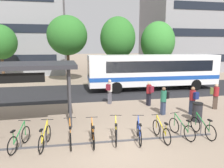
# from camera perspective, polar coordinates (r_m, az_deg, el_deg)

# --- Properties ---
(ground) EXTENTS (200.00, 200.00, 0.00)m
(ground) POSITION_cam_1_polar(r_m,az_deg,el_deg) (8.96, 1.42, -16.52)
(ground) COLOR gray
(bus_lane_asphalt) EXTENTS (80.00, 7.20, 0.01)m
(bus_lane_asphalt) POSITION_cam_1_polar(r_m,az_deg,el_deg) (18.91, -5.40, -2.03)
(bus_lane_asphalt) COLOR #232326
(bus_lane_asphalt) RESTS_ON ground
(city_bus) EXTENTS (12.05, 2.68, 3.20)m
(city_bus) POSITION_cam_1_polar(r_m,az_deg,el_deg) (19.94, 10.89, 3.63)
(city_bus) COLOR white
(city_bus) RESTS_ON ground
(bike_rack) EXTENTS (9.72, 0.32, 0.70)m
(bike_rack) POSITION_cam_1_polar(r_m,az_deg,el_deg) (9.22, -1.74, -15.06)
(bike_rack) COLOR #47474C
(bike_rack) RESTS_ON ground
(parked_bicycle_green_1) EXTENTS (0.64, 1.67, 0.99)m
(parked_bicycle_green_1) POSITION_cam_1_polar(r_m,az_deg,el_deg) (9.41, -23.77, -13.48)
(parked_bicycle_green_1) COLOR black
(parked_bicycle_green_1) RESTS_ON ground
(parked_bicycle_yellow_2) EXTENTS (0.52, 1.71, 0.99)m
(parked_bicycle_yellow_2) POSITION_cam_1_polar(r_m,az_deg,el_deg) (9.17, -17.72, -13.70)
(parked_bicycle_yellow_2) COLOR black
(parked_bicycle_yellow_2) RESTS_ON ground
(parked_bicycle_orange_3) EXTENTS (0.52, 1.72, 0.99)m
(parked_bicycle_orange_3) POSITION_cam_1_polar(r_m,az_deg,el_deg) (9.12, -11.19, -13.52)
(parked_bicycle_orange_3) COLOR black
(parked_bicycle_orange_3) RESTS_ON ground
(parked_bicycle_orange_4) EXTENTS (0.52, 1.72, 0.99)m
(parked_bicycle_orange_4) POSITION_cam_1_polar(r_m,az_deg,el_deg) (9.07, -5.23, -13.52)
(parked_bicycle_orange_4) COLOR black
(parked_bicycle_orange_4) RESTS_ON ground
(parked_bicycle_yellow_5) EXTENTS (0.53, 1.70, 0.99)m
(parked_bicycle_yellow_5) POSITION_cam_1_polar(r_m,az_deg,el_deg) (9.27, 1.06, -12.93)
(parked_bicycle_yellow_5) COLOR black
(parked_bicycle_yellow_5) RESTS_ON ground
(parked_bicycle_blue_6) EXTENTS (0.56, 1.70, 0.99)m
(parked_bicycle_blue_6) POSITION_cam_1_polar(r_m,az_deg,el_deg) (9.34, 7.32, -12.84)
(parked_bicycle_blue_6) COLOR black
(parked_bicycle_blue_6) RESTS_ON ground
(parked_bicycle_yellow_7) EXTENTS (0.52, 1.72, 0.99)m
(parked_bicycle_yellow_7) POSITION_cam_1_polar(r_m,az_deg,el_deg) (9.62, 13.18, -12.32)
(parked_bicycle_yellow_7) COLOR black
(parked_bicycle_yellow_7) RESTS_ON ground
(parked_bicycle_green_8) EXTENTS (0.56, 1.70, 0.99)m
(parked_bicycle_green_8) POSITION_cam_1_polar(r_m,az_deg,el_deg) (10.13, 18.28, -11.39)
(parked_bicycle_green_8) COLOR black
(parked_bicycle_green_8) RESTS_ON ground
(parked_bicycle_green_9) EXTENTS (0.52, 1.72, 0.99)m
(parked_bicycle_green_9) POSITION_cam_1_polar(r_m,az_deg,el_deg) (10.57, 23.33, -10.81)
(parked_bicycle_green_9) COLOR black
(parked_bicycle_green_9) RESTS_ON ground
(transit_shelter) EXTENTS (7.05, 3.55, 3.16)m
(transit_shelter) POSITION_cam_1_polar(r_m,az_deg,el_deg) (11.78, -26.89, 4.00)
(transit_shelter) COLOR #38383D
(transit_shelter) RESTS_ON ground
(commuter_maroon_pack_0) EXTENTS (0.55, 0.60, 1.73)m
(commuter_maroon_pack_0) POSITION_cam_1_polar(r_m,az_deg,el_deg) (14.69, -0.66, -1.61)
(commuter_maroon_pack_0) COLOR #565660
(commuter_maroon_pack_0) RESTS_ON ground
(commuter_navy_pack_1) EXTENTS (0.43, 0.58, 1.68)m
(commuter_navy_pack_1) POSITION_cam_1_polar(r_m,az_deg,el_deg) (13.26, 21.05, -3.75)
(commuter_navy_pack_1) COLOR #2D3851
(commuter_navy_pack_1) RESTS_ON ground
(commuter_black_pack_2) EXTENTS (0.60, 0.49, 1.67)m
(commuter_black_pack_2) POSITION_cam_1_polar(r_m,az_deg,el_deg) (12.79, 13.85, -3.93)
(commuter_black_pack_2) COLOR #2D3851
(commuter_black_pack_2) RESTS_ON ground
(commuter_olive_pack_3) EXTENTS (0.60, 0.52, 1.66)m
(commuter_olive_pack_3) POSITION_cam_1_polar(r_m,az_deg,el_deg) (15.06, 26.16, -2.56)
(commuter_olive_pack_3) COLOR #47382D
(commuter_olive_pack_3) RESTS_ON ground
(commuter_maroon_pack_4) EXTENTS (0.47, 0.60, 1.66)m
(commuter_maroon_pack_4) POSITION_cam_1_polar(r_m,az_deg,el_deg) (14.46, 10.03, -2.14)
(commuter_maroon_pack_4) COLOR black
(commuter_maroon_pack_4) RESTS_ON ground
(trash_bin) EXTENTS (0.55, 0.55, 1.03)m
(trash_bin) POSITION_cam_1_polar(r_m,az_deg,el_deg) (12.35, 22.07, -7.03)
(trash_bin) COLOR #232328
(trash_bin) RESTS_ON ground
(street_tree_0) EXTENTS (3.97, 3.97, 7.25)m
(street_tree_0) POSITION_cam_1_polar(r_m,az_deg,el_deg) (24.30, 1.57, 12.30)
(street_tree_0) COLOR brown
(street_tree_0) RESTS_ON ground
(street_tree_1) EXTENTS (3.55, 3.55, 6.35)m
(street_tree_1) POSITION_cam_1_polar(r_m,az_deg,el_deg) (26.86, -27.96, 9.97)
(street_tree_1) COLOR brown
(street_tree_1) RESTS_ON ground
(street_tree_2) EXTENTS (3.94, 3.94, 6.82)m
(street_tree_2) POSITION_cam_1_polar(r_m,az_deg,el_deg) (25.63, 12.26, 11.04)
(street_tree_2) COLOR brown
(street_tree_2) RESTS_ON ground
(street_tree_3) EXTENTS (4.34, 4.34, 7.27)m
(street_tree_3) POSITION_cam_1_polar(r_m,az_deg,el_deg) (23.97, -12.02, 12.70)
(street_tree_3) COLOR brown
(street_tree_3) RESTS_ON ground
(building_left_wing) EXTENTS (17.86, 12.07, 19.38)m
(building_left_wing) POSITION_cam_1_polar(r_m,az_deg,el_deg) (37.09, -27.49, 18.00)
(building_left_wing) COLOR gray
(building_left_wing) RESTS_ON ground
(building_right_wing) EXTENTS (18.80, 11.67, 22.08)m
(building_right_wing) POSITION_cam_1_polar(r_m,az_deg,el_deg) (41.18, 23.52, 19.32)
(building_right_wing) COLOR gray
(building_right_wing) RESTS_ON ground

